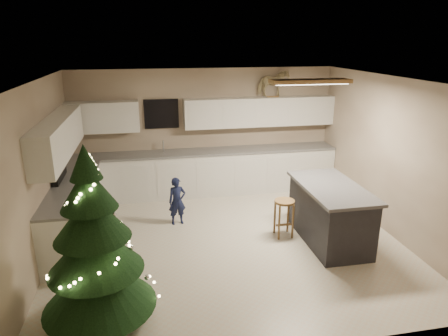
{
  "coord_description": "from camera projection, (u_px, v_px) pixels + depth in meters",
  "views": [
    {
      "loc": [
        -1.18,
        -5.75,
        3.17
      ],
      "look_at": [
        0.0,
        0.35,
        1.15
      ],
      "focal_mm": 32.0,
      "sensor_mm": 36.0,
      "label": 1
    }
  ],
  "objects": [
    {
      "name": "island",
      "position": [
        330.0,
        213.0,
        6.45
      ],
      "size": [
        0.9,
        1.7,
        0.95
      ],
      "color": "black",
      "rests_on": "ground_plane"
    },
    {
      "name": "ground_plane",
      "position": [
        228.0,
        241.0,
        6.57
      ],
      "size": [
        5.5,
        5.5,
        0.0
      ],
      "primitive_type": "plane",
      "color": "beige"
    },
    {
      "name": "room_shell",
      "position": [
        230.0,
        137.0,
        6.03
      ],
      "size": [
        5.52,
        5.02,
        2.61
      ],
      "color": "#B0A18D",
      "rests_on": "ground_plane"
    },
    {
      "name": "cabinetry",
      "position": [
        165.0,
        170.0,
        7.71
      ],
      "size": [
        5.5,
        3.2,
        2.0
      ],
      "color": "silver",
      "rests_on": "ground_plane"
    },
    {
      "name": "christmas_tree",
      "position": [
        95.0,
        253.0,
        4.47
      ],
      "size": [
        1.34,
        1.3,
        2.15
      ],
      "rotation": [
        0.0,
        0.0,
        -0.37
      ],
      "color": "#3F2816",
      "rests_on": "ground_plane"
    },
    {
      "name": "bar_stool",
      "position": [
        284.0,
        209.0,
        6.6
      ],
      "size": [
        0.33,
        0.33,
        0.64
      ],
      "rotation": [
        0.0,
        0.0,
        -0.28
      ],
      "color": "brown",
      "rests_on": "ground_plane"
    },
    {
      "name": "rocking_horse",
      "position": [
        273.0,
        83.0,
        8.29
      ],
      "size": [
        0.67,
        0.39,
        0.55
      ],
      "rotation": [
        0.0,
        0.0,
        1.74
      ],
      "color": "brown",
      "rests_on": "cabinetry"
    },
    {
      "name": "toddler",
      "position": [
        177.0,
        201.0,
        7.06
      ],
      "size": [
        0.34,
        0.25,
        0.86
      ],
      "primitive_type": "imported",
      "rotation": [
        0.0,
        0.0,
        0.16
      ],
      "color": "#11153F",
      "rests_on": "ground_plane"
    }
  ]
}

